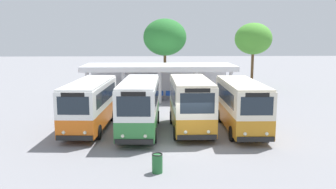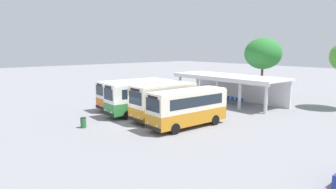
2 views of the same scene
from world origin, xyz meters
name	(u,v)px [view 1 (image 1 of 2)]	position (x,y,z in m)	size (l,w,h in m)	color
ground_plane	(189,145)	(0.00, 0.00, 0.00)	(180.00, 180.00, 0.00)	gray
city_bus_nearest_orange	(90,103)	(-6.21, 3.78, 1.78)	(2.65, 7.90, 3.21)	black
city_bus_second_in_row	(140,104)	(-2.91, 2.88, 1.85)	(2.57, 7.74, 3.36)	black
city_bus_middle_cream	(191,103)	(0.39, 3.07, 1.88)	(2.52, 6.63, 3.42)	black
city_bus_fourth_amber	(241,104)	(3.69, 3.06, 1.79)	(2.42, 7.64, 3.24)	black
terminal_canopy	(159,72)	(-1.50, 15.45, 2.59)	(14.49, 5.21, 3.40)	silver
waiting_chair_end_by_column	(147,95)	(-2.67, 14.60, 0.52)	(0.46, 0.46, 0.86)	slate
waiting_chair_second_from_end	(154,94)	(-2.00, 14.68, 0.52)	(0.46, 0.46, 0.86)	slate
waiting_chair_middle_seat	(161,94)	(-1.32, 14.68, 0.52)	(0.46, 0.46, 0.86)	slate
waiting_chair_fourth_seat	(168,94)	(-0.65, 14.64, 0.52)	(0.46, 0.46, 0.86)	slate
waiting_chair_fifth_seat	(175,94)	(0.02, 14.61, 0.52)	(0.46, 0.46, 0.86)	slate
waiting_chair_far_end_seat	(182,94)	(0.69, 14.63, 0.52)	(0.46, 0.46, 0.86)	slate
roadside_tree_behind_canopy	(165,37)	(-0.75, 21.04, 6.00)	(4.87, 4.87, 8.08)	brown
roadside_tree_east_of_canopy	(253,39)	(9.58, 21.89, 5.82)	(4.30, 4.30, 7.67)	brown
litter_bin_apron	(157,163)	(-1.85, -4.00, 0.46)	(0.49, 0.49, 0.90)	#266633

